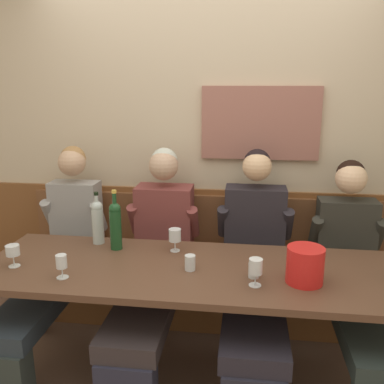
# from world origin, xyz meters

# --- Properties ---
(room_wall_back) EXTENTS (6.80, 0.12, 2.80)m
(room_wall_back) POSITION_xyz_m (0.00, 1.09, 1.40)
(room_wall_back) COLOR #C6B495
(room_wall_back) RESTS_ON ground
(wood_wainscot_panel) EXTENTS (6.80, 0.03, 0.98)m
(wood_wainscot_panel) POSITION_xyz_m (0.00, 1.04, 0.49)
(wood_wainscot_panel) COLOR brown
(wood_wainscot_panel) RESTS_ON ground
(wall_bench) EXTENTS (2.76, 0.42, 0.94)m
(wall_bench) POSITION_xyz_m (0.00, 0.83, 0.28)
(wall_bench) COLOR brown
(wall_bench) RESTS_ON ground
(dining_table) EXTENTS (2.46, 0.81, 0.74)m
(dining_table) POSITION_xyz_m (0.00, 0.12, 0.67)
(dining_table) COLOR brown
(dining_table) RESTS_ON ground
(person_center_right_seat) EXTENTS (0.47, 1.27, 1.33)m
(person_center_right_seat) POSITION_xyz_m (-0.98, 0.46, 0.64)
(person_center_right_seat) COLOR #2D3734
(person_center_right_seat) RESTS_ON ground
(person_left_seat) EXTENTS (0.52, 1.28, 1.33)m
(person_left_seat) POSITION_xyz_m (-0.29, 0.49, 0.65)
(person_left_seat) COLOR #292A3D
(person_left_seat) RESTS_ON ground
(person_center_left_seat) EXTENTS (0.53, 1.27, 1.34)m
(person_center_left_seat) POSITION_xyz_m (0.37, 0.46, 0.64)
(person_center_left_seat) COLOR #282836
(person_center_left_seat) RESTS_ON ground
(person_right_seat) EXTENTS (0.51, 1.28, 1.27)m
(person_right_seat) POSITION_xyz_m (1.01, 0.45, 0.62)
(person_right_seat) COLOR #262E2F
(person_right_seat) RESTS_ON ground
(ice_bucket) EXTENTS (0.20, 0.20, 0.20)m
(ice_bucket) POSITION_xyz_m (0.63, 0.02, 0.84)
(ice_bucket) COLOR red
(ice_bucket) RESTS_ON dining_table
(wine_bottle_amber_mid) EXTENTS (0.08, 0.08, 0.39)m
(wine_bottle_amber_mid) POSITION_xyz_m (-0.51, 0.34, 0.91)
(wine_bottle_amber_mid) COLOR #194421
(wine_bottle_amber_mid) RESTS_ON dining_table
(wine_bottle_green_tall) EXTENTS (0.08, 0.08, 0.35)m
(wine_bottle_green_tall) POSITION_xyz_m (-0.66, 0.42, 0.90)
(wine_bottle_green_tall) COLOR #B5C3C0
(wine_bottle_green_tall) RESTS_ON dining_table
(wine_glass_left_end) EXTENTS (0.07, 0.07, 0.13)m
(wine_glass_left_end) POSITION_xyz_m (-0.68, -0.10, 0.83)
(wine_glass_left_end) COLOR silver
(wine_glass_left_end) RESTS_ON dining_table
(wine_glass_center_front) EXTENTS (0.07, 0.07, 0.15)m
(wine_glass_center_front) POSITION_xyz_m (0.37, -0.06, 0.84)
(wine_glass_center_front) COLOR silver
(wine_glass_center_front) RESTS_ON dining_table
(wine_glass_center_rear) EXTENTS (0.08, 0.08, 0.13)m
(wine_glass_center_rear) POSITION_xyz_m (-1.03, 0.00, 0.84)
(wine_glass_center_rear) COLOR silver
(wine_glass_center_rear) RESTS_ON dining_table
(wine_glass_right_end) EXTENTS (0.08, 0.08, 0.15)m
(wine_glass_right_end) POSITION_xyz_m (-0.13, 0.35, 0.84)
(wine_glass_right_end) COLOR silver
(wine_glass_right_end) RESTS_ON dining_table
(water_tumbler_right) EXTENTS (0.06, 0.06, 0.08)m
(water_tumbler_right) POSITION_xyz_m (0.36, 0.04, 0.78)
(water_tumbler_right) COLOR silver
(water_tumbler_right) RESTS_ON dining_table
(water_tumbler_center) EXTENTS (0.06, 0.06, 0.09)m
(water_tumbler_center) POSITION_xyz_m (0.00, 0.09, 0.79)
(water_tumbler_center) COLOR silver
(water_tumbler_center) RESTS_ON dining_table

